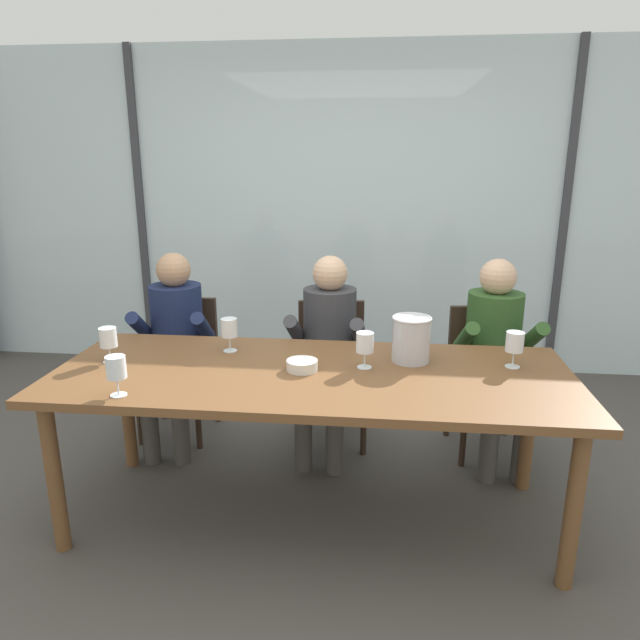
% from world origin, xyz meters
% --- Properties ---
extents(ground, '(14.00, 14.00, 0.00)m').
position_xyz_m(ground, '(0.00, 1.00, 0.00)').
color(ground, '#4C4742').
extents(window_glass_panel, '(7.62, 0.03, 2.60)m').
position_xyz_m(window_glass_panel, '(0.00, 2.22, 1.30)').
color(window_glass_panel, silver).
rests_on(window_glass_panel, ground).
extents(window_mullion_left, '(0.06, 0.06, 2.60)m').
position_xyz_m(window_mullion_left, '(-1.72, 2.20, 1.30)').
color(window_mullion_left, '#38383D').
rests_on(window_mullion_left, ground).
extents(window_mullion_right, '(0.06, 0.06, 2.60)m').
position_xyz_m(window_mullion_right, '(1.72, 2.20, 1.30)').
color(window_mullion_right, '#38383D').
rests_on(window_mullion_right, ground).
extents(hillside_vineyard, '(13.62, 2.40, 1.74)m').
position_xyz_m(hillside_vineyard, '(0.00, 5.30, 0.87)').
color(hillside_vineyard, '#568942').
rests_on(hillside_vineyard, ground).
extents(dining_table, '(2.42, 0.95, 0.77)m').
position_xyz_m(dining_table, '(0.00, 0.00, 0.70)').
color(dining_table, brown).
rests_on(dining_table, ground).
extents(chair_near_curtain, '(0.45, 0.45, 0.86)m').
position_xyz_m(chair_near_curtain, '(-0.96, 0.90, 0.50)').
color(chair_near_curtain, '#332319').
rests_on(chair_near_curtain, ground).
extents(chair_left_of_center, '(0.48, 0.48, 0.86)m').
position_xyz_m(chair_left_of_center, '(0.01, 0.91, 0.50)').
color(chair_left_of_center, '#332319').
rests_on(chair_left_of_center, ground).
extents(chair_center, '(0.49, 0.49, 0.86)m').
position_xyz_m(chair_center, '(0.96, 0.88, 0.50)').
color(chair_center, '#332319').
rests_on(chair_center, ground).
extents(person_navy_polo, '(0.49, 0.63, 1.18)m').
position_xyz_m(person_navy_polo, '(-0.94, 0.75, 0.67)').
color(person_navy_polo, '#192347').
rests_on(person_navy_polo, ground).
extents(person_charcoal_jacket, '(0.48, 0.62, 1.18)m').
position_xyz_m(person_charcoal_jacket, '(0.00, 0.75, 0.67)').
color(person_charcoal_jacket, '#38383D').
rests_on(person_charcoal_jacket, ground).
extents(person_olive_shirt, '(0.49, 0.63, 1.18)m').
position_xyz_m(person_olive_shirt, '(0.98, 0.75, 0.67)').
color(person_olive_shirt, '#2D5123').
rests_on(person_olive_shirt, ground).
extents(ice_bucket_primary, '(0.19, 0.19, 0.22)m').
position_xyz_m(ice_bucket_primary, '(0.46, 0.19, 0.89)').
color(ice_bucket_primary, '#B7B7BC').
rests_on(ice_bucket_primary, dining_table).
extents(tasting_bowl, '(0.15, 0.15, 0.05)m').
position_xyz_m(tasting_bowl, '(-0.05, 0.01, 0.80)').
color(tasting_bowl, silver).
rests_on(tasting_bowl, dining_table).
extents(wine_glass_by_left_taster, '(0.08, 0.08, 0.17)m').
position_xyz_m(wine_glass_by_left_taster, '(-1.00, 0.02, 0.89)').
color(wine_glass_by_left_taster, silver).
rests_on(wine_glass_by_left_taster, dining_table).
extents(wine_glass_near_bucket, '(0.08, 0.08, 0.17)m').
position_xyz_m(wine_glass_near_bucket, '(0.95, 0.16, 0.89)').
color(wine_glass_near_bucket, silver).
rests_on(wine_glass_near_bucket, dining_table).
extents(wine_glass_center_pour, '(0.08, 0.08, 0.17)m').
position_xyz_m(wine_glass_center_pour, '(-0.46, 0.24, 0.89)').
color(wine_glass_center_pour, silver).
rests_on(wine_glass_center_pour, dining_table).
extents(wine_glass_by_right_taster, '(0.08, 0.08, 0.17)m').
position_xyz_m(wine_glass_by_right_taster, '(0.24, 0.07, 0.89)').
color(wine_glass_by_right_taster, silver).
rests_on(wine_glass_by_right_taster, dining_table).
extents(wine_glass_spare_empty, '(0.08, 0.08, 0.17)m').
position_xyz_m(wine_glass_spare_empty, '(-0.77, -0.37, 0.89)').
color(wine_glass_spare_empty, silver).
rests_on(wine_glass_spare_empty, dining_table).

